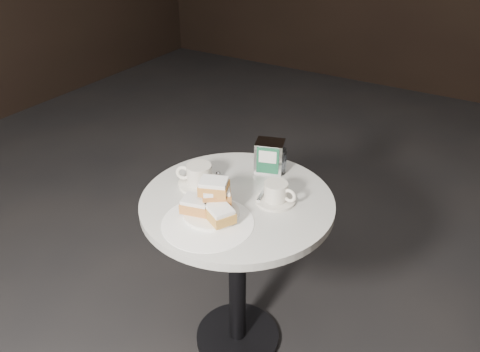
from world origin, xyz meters
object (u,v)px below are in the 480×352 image
(coffee_cup_right, at_px, (276,194))
(water_glass_left, at_px, (264,160))
(coffee_cup_left, at_px, (199,176))
(napkin_dispenser, at_px, (270,156))
(cafe_table, at_px, (237,242))
(beignet_plate, at_px, (211,203))
(water_glass_right, at_px, (279,162))

(coffee_cup_right, bearing_deg, water_glass_left, 131.90)
(coffee_cup_left, distance_m, napkin_dispenser, 0.29)
(cafe_table, distance_m, coffee_cup_right, 0.27)
(beignet_plate, distance_m, water_glass_right, 0.38)
(water_glass_right, bearing_deg, coffee_cup_right, -65.07)
(cafe_table, xyz_separation_m, napkin_dispenser, (0.00, 0.24, 0.26))
(cafe_table, relative_size, water_glass_right, 7.58)
(cafe_table, height_order, beignet_plate, beignet_plate)
(cafe_table, height_order, water_glass_left, water_glass_left)
(cafe_table, bearing_deg, water_glass_left, 93.61)
(coffee_cup_right, height_order, water_glass_left, water_glass_left)
(cafe_table, height_order, coffee_cup_right, coffee_cup_right)
(coffee_cup_right, bearing_deg, beignet_plate, -126.88)
(beignet_plate, xyz_separation_m, coffee_cup_left, (-0.15, 0.13, -0.01))
(water_glass_left, relative_size, water_glass_right, 0.99)
(cafe_table, bearing_deg, water_glass_right, 80.78)
(coffee_cup_right, distance_m, water_glass_right, 0.21)
(beignet_plate, distance_m, coffee_cup_right, 0.24)
(coffee_cup_left, bearing_deg, cafe_table, -26.04)
(coffee_cup_left, relative_size, napkin_dispenser, 1.64)
(napkin_dispenser, bearing_deg, water_glass_right, -7.33)
(beignet_plate, bearing_deg, water_glass_right, 80.53)
(beignet_plate, height_order, coffee_cup_left, beignet_plate)
(beignet_plate, bearing_deg, water_glass_left, 88.65)
(coffee_cup_left, bearing_deg, coffee_cup_right, -13.96)
(napkin_dispenser, bearing_deg, coffee_cup_left, -145.63)
(water_glass_left, bearing_deg, cafe_table, -86.39)
(coffee_cup_right, bearing_deg, cafe_table, -153.48)
(beignet_plate, height_order, water_glass_right, beignet_plate)
(coffee_cup_left, relative_size, water_glass_right, 2.16)
(cafe_table, relative_size, water_glass_left, 7.63)
(coffee_cup_left, distance_m, water_glass_right, 0.32)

